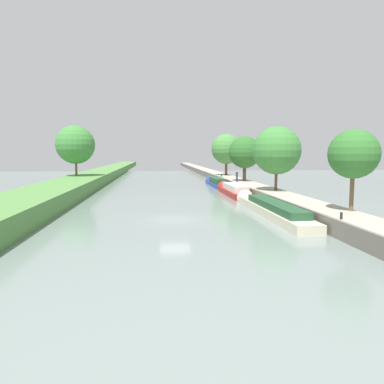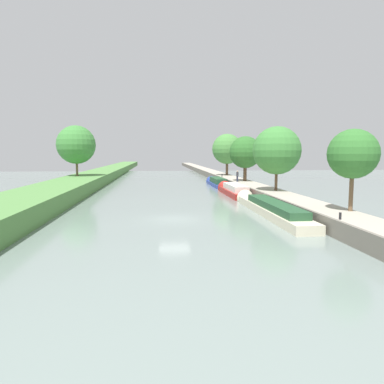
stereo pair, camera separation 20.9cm
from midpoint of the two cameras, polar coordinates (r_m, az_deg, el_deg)
name	(u,v)px [view 1 (the left image)]	position (r m, az deg, el deg)	size (l,w,h in m)	color
ground_plane	(175,219)	(29.10, -2.94, -4.36)	(160.00, 160.00, 0.00)	slate
left_grassy_bank	(7,211)	(31.15, -27.71, -2.78)	(6.22, 260.00, 1.70)	#518442
right_towpath	(311,210)	(31.75, 18.37, -2.73)	(3.22, 260.00, 1.14)	#A89E8E
stone_quay	(291,210)	(31.08, 15.46, -2.78)	(0.25, 260.00, 1.19)	#6B665B
narrowboat_cream	(269,208)	(32.19, 12.08, -2.50)	(1.98, 17.14, 1.89)	beige
narrowboat_red	(233,190)	(46.47, 6.42, 0.30)	(2.13, 11.80, 2.11)	maroon
narrowboat_blue	(216,182)	(59.18, 3.76, 1.57)	(2.04, 11.43, 2.07)	#283D93
tree_rightbank_near	(354,154)	(28.24, 24.33, 5.57)	(3.60, 3.60, 5.96)	brown
tree_rightbank_midnear	(277,151)	(41.13, 13.31, 6.50)	(5.39, 5.39, 7.21)	brown
tree_rightbank_midfar	(245,152)	(54.51, 8.36, 6.31)	(4.82, 4.82, 6.77)	brown
tree_rightbank_far	(226,149)	(68.60, 5.45, 6.88)	(5.74, 5.74, 7.90)	brown
tree_leftbank_downstream	(75,145)	(60.24, -18.31, 7.22)	(6.15, 6.15, 8.09)	brown
person_walking	(237,176)	(53.12, 7.10, 2.59)	(0.34, 0.34, 1.66)	#282D42
mooring_bollard_near	(341,216)	(24.61, 22.62, -3.56)	(0.16, 0.16, 0.45)	black
mooring_bollard_far	(221,176)	(63.97, 4.63, 2.65)	(0.16, 0.16, 0.45)	black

